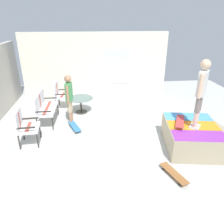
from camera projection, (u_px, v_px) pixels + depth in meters
The scene contains 12 objects.
ground_plane at pixel (119, 143), 6.18m from camera, with size 12.00×12.00×0.10m, color #B2B2AD.
house_facade at pixel (96, 66), 9.00m from camera, with size 0.23×6.00×2.75m.
skate_ramp at pixel (193, 136), 5.81m from camera, with size 1.94×2.42×0.65m.
patio_bench at pixel (43, 105), 7.06m from camera, with size 1.26×0.57×1.02m.
patio_chair_near_house at pixel (59, 93), 8.24m from camera, with size 0.68×0.62×1.02m.
patio_chair_by_wall at pixel (24, 124), 5.81m from camera, with size 0.66×0.59×1.02m.
patio_table at pixel (81, 102), 7.89m from camera, with size 0.90×0.90×0.57m.
person_watching at pixel (69, 96), 6.83m from camera, with size 0.48×0.27×1.65m.
person_skater at pixel (201, 90), 5.15m from camera, with size 0.40×0.36×1.75m.
skateboard_by_bench at pixel (74, 126), 6.83m from camera, with size 0.82×0.49×0.10m.
skateboard_spare at pixel (174, 173), 4.78m from camera, with size 0.82×0.45×0.10m.
skateboard_on_ramp at pixel (180, 121), 5.70m from camera, with size 0.81×0.51×0.10m.
Camera 1 is at (-5.23, 0.73, 3.28)m, focal length 34.30 mm.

